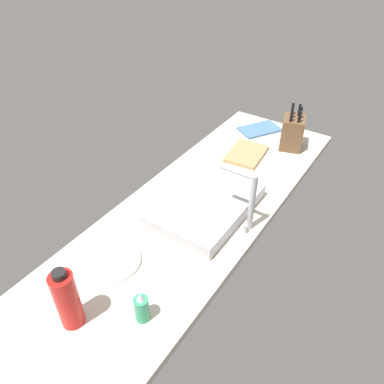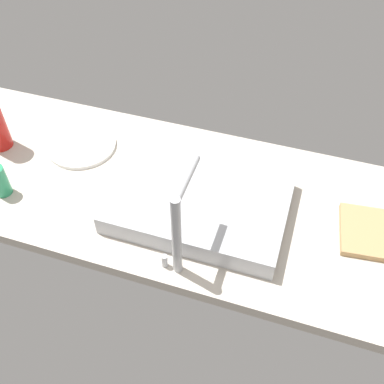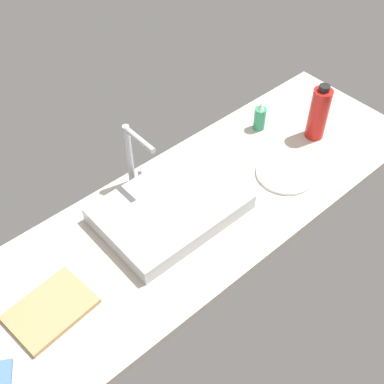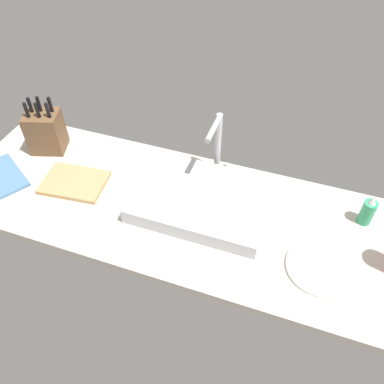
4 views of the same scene
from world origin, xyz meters
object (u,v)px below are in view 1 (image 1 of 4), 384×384
(sink_basin, at_px, (205,205))
(dinner_plate, at_px, (112,260))
(knife_block, at_px, (292,132))
(dish_towel, at_px, (260,129))
(faucet, at_px, (248,196))
(cutting_board, at_px, (246,154))
(water_bottle, at_px, (67,299))
(soap_bottle, at_px, (142,308))

(sink_basin, relative_size, dinner_plate, 2.18)
(knife_block, relative_size, dish_towel, 1.02)
(faucet, relative_size, knife_block, 1.11)
(sink_basin, bearing_deg, dinner_plate, -16.69)
(faucet, distance_m, dish_towel, 0.86)
(cutting_board, bearing_deg, water_bottle, -0.14)
(sink_basin, relative_size, soap_bottle, 3.88)
(cutting_board, height_order, water_bottle, water_bottle)
(dinner_plate, bearing_deg, knife_block, 168.53)
(dinner_plate, bearing_deg, dish_towel, 179.36)
(dinner_plate, xyz_separation_m, dish_towel, (-1.23, 0.01, 0.00))
(sink_basin, distance_m, cutting_board, 0.50)
(sink_basin, distance_m, faucet, 0.23)
(faucet, bearing_deg, knife_block, -172.89)
(knife_block, bearing_deg, dinner_plate, -28.99)
(knife_block, bearing_deg, dish_towel, -127.04)
(sink_basin, xyz_separation_m, dinner_plate, (0.44, -0.13, -0.02))
(faucet, relative_size, dish_towel, 1.13)
(faucet, xyz_separation_m, water_bottle, (0.70, -0.25, -0.05))
(faucet, height_order, dinner_plate, faucet)
(sink_basin, height_order, water_bottle, water_bottle)
(soap_bottle, bearing_deg, faucet, 172.81)
(sink_basin, relative_size, dish_towel, 2.06)
(dinner_plate, bearing_deg, sink_basin, 163.31)
(soap_bottle, relative_size, water_bottle, 0.52)
(soap_bottle, height_order, dish_towel, soap_bottle)
(sink_basin, height_order, knife_block, knife_block)
(soap_bottle, bearing_deg, dish_towel, -170.07)
(water_bottle, height_order, dinner_plate, water_bottle)
(water_bottle, relative_size, dinner_plate, 1.08)
(soap_bottle, distance_m, dinner_plate, 0.28)
(cutting_board, bearing_deg, dish_towel, -167.91)
(sink_basin, xyz_separation_m, water_bottle, (0.70, -0.06, 0.08))
(sink_basin, relative_size, cutting_board, 2.01)
(faucet, distance_m, cutting_board, 0.57)
(cutting_board, distance_m, dinner_plate, 0.95)
(faucet, bearing_deg, dish_towel, -158.55)
(sink_basin, bearing_deg, faucet, 91.36)
(faucet, distance_m, dinner_plate, 0.57)
(knife_block, relative_size, soap_bottle, 1.92)
(knife_block, distance_m, soap_bottle, 1.28)
(sink_basin, xyz_separation_m, dish_towel, (-0.79, -0.12, -0.02))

